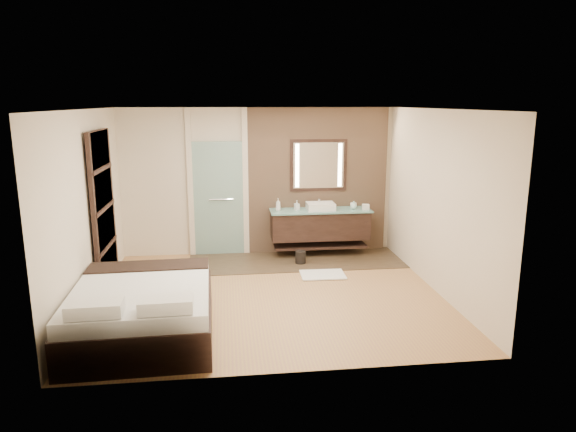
{
  "coord_description": "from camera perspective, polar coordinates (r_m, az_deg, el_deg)",
  "views": [
    {
      "loc": [
        -0.61,
        -7.14,
        2.8
      ],
      "look_at": [
        0.34,
        0.6,
        1.06
      ],
      "focal_mm": 32.0,
      "sensor_mm": 36.0,
      "label": 1
    }
  ],
  "objects": [
    {
      "name": "waste_bin",
      "position": [
        9.07,
        1.4,
        -4.62
      ],
      "size": [
        0.23,
        0.23,
        0.23
      ],
      "primitive_type": "cylinder",
      "rotation": [
        0.0,
        0.0,
        -0.29
      ],
      "color": "black",
      "rests_on": "floor"
    },
    {
      "name": "shoji_partition",
      "position": [
        8.11,
        -19.79,
        0.54
      ],
      "size": [
        0.06,
        1.2,
        2.4
      ],
      "color": "black",
      "rests_on": "floor"
    },
    {
      "name": "vanity",
      "position": [
        9.48,
        3.59,
        -0.96
      ],
      "size": [
        1.85,
        0.55,
        0.88
      ],
      "color": "black",
      "rests_on": "stone_wall"
    },
    {
      "name": "frosted_door",
      "position": [
        9.49,
        -7.74,
        2.44
      ],
      "size": [
        1.1,
        0.12,
        2.7
      ],
      "color": "#BDEFE5",
      "rests_on": "floor"
    },
    {
      "name": "mirror_unit",
      "position": [
        9.52,
        3.41,
        5.65
      ],
      "size": [
        1.06,
        0.04,
        0.96
      ],
      "color": "black",
      "rests_on": "stone_wall"
    },
    {
      "name": "soap_bottle_b",
      "position": [
        9.35,
        0.99,
        1.2
      ],
      "size": [
        0.1,
        0.1,
        0.17
      ],
      "primitive_type": "imported",
      "rotation": [
        0.0,
        0.0,
        0.33
      ],
      "color": "#B2B2B2",
      "rests_on": "vanity"
    },
    {
      "name": "tissue_box",
      "position": [
        9.48,
        8.62,
        0.99
      ],
      "size": [
        0.13,
        0.13,
        0.1
      ],
      "primitive_type": "cube",
      "rotation": [
        0.0,
        0.0,
        -0.13
      ],
      "color": "silver",
      "rests_on": "vanity"
    },
    {
      "name": "bath_mat",
      "position": [
        8.51,
        3.87,
        -6.51
      ],
      "size": [
        0.73,
        0.52,
        0.02
      ],
      "primitive_type": "cube",
      "rotation": [
        0.0,
        0.0,
        -0.02
      ],
      "color": "silver",
      "rests_on": "floor"
    },
    {
      "name": "floor",
      "position": [
        7.7,
        -1.99,
        -8.75
      ],
      "size": [
        5.0,
        5.0,
        0.0
      ],
      "primitive_type": "plane",
      "color": "#B0884A",
      "rests_on": "ground"
    },
    {
      "name": "cup",
      "position": [
        9.64,
        7.29,
        1.21
      ],
      "size": [
        0.13,
        0.13,
        0.1
      ],
      "primitive_type": "imported",
      "rotation": [
        0.0,
        0.0,
        0.07
      ],
      "color": "silver",
      "rests_on": "vanity"
    },
    {
      "name": "soap_bottle_a",
      "position": [
        9.28,
        -1.1,
        1.28
      ],
      "size": [
        0.09,
        0.09,
        0.23
      ],
      "primitive_type": "imported",
      "rotation": [
        0.0,
        0.0,
        0.07
      ],
      "color": "silver",
      "rests_on": "vanity"
    },
    {
      "name": "tile_strip",
      "position": [
        9.26,
        0.84,
        -4.97
      ],
      "size": [
        3.8,
        1.3,
        0.01
      ],
      "primitive_type": "cube",
      "color": "#36281D",
      "rests_on": "floor"
    },
    {
      "name": "stone_wall",
      "position": [
        9.62,
        3.33,
        3.91
      ],
      "size": [
        2.6,
        0.08,
        2.7
      ],
      "primitive_type": "cube",
      "color": "#9D765A",
      "rests_on": "floor"
    },
    {
      "name": "soap_bottle_c",
      "position": [
        9.49,
        7.31,
        1.21
      ],
      "size": [
        0.13,
        0.13,
        0.15
      ],
      "primitive_type": "imported",
      "rotation": [
        0.0,
        0.0,
        -0.11
      ],
      "color": "#A9D4D0",
      "rests_on": "vanity"
    },
    {
      "name": "bed",
      "position": [
        6.56,
        -15.83,
        -10.07
      ],
      "size": [
        1.69,
        2.09,
        0.79
      ],
      "rotation": [
        0.0,
        0.0,
        0.03
      ],
      "color": "black",
      "rests_on": "floor"
    }
  ]
}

